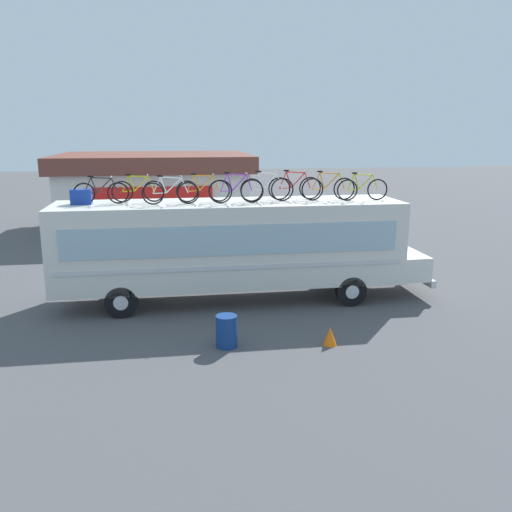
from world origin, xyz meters
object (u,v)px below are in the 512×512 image
(rooftop_bicycle_7, at_px, (295,187))
(rooftop_bicycle_8, at_px, (328,188))
(rooftop_bicycle_6, at_px, (267,189))
(rooftop_bicycle_1, at_px, (101,192))
(rooftop_bicycle_5, at_px, (236,190))
(traffic_cone, at_px, (330,336))
(rooftop_bicycle_9, at_px, (362,189))
(bus, at_px, (235,243))
(luggage_bag_1, at_px, (81,197))
(trash_bin, at_px, (227,331))
(rooftop_bicycle_2, at_px, (138,190))
(rooftop_bicycle_4, at_px, (203,190))
(rooftop_bicycle_3, at_px, (170,192))

(rooftop_bicycle_7, height_order, rooftop_bicycle_8, rooftop_bicycle_7)
(rooftop_bicycle_6, relative_size, rooftop_bicycle_8, 0.97)
(rooftop_bicycle_1, distance_m, rooftop_bicycle_7, 6.03)
(rooftop_bicycle_5, relative_size, traffic_cone, 3.54)
(rooftop_bicycle_9, bearing_deg, bus, 176.16)
(bus, relative_size, rooftop_bicycle_5, 7.01)
(luggage_bag_1, xyz_separation_m, traffic_cone, (6.60, -4.35, -3.19))
(luggage_bag_1, bearing_deg, trash_bin, -45.56)
(rooftop_bicycle_1, bearing_deg, rooftop_bicycle_5, -6.10)
(rooftop_bicycle_1, height_order, rooftop_bicycle_8, rooftop_bicycle_8)
(bus, distance_m, rooftop_bicycle_2, 3.43)
(rooftop_bicycle_7, xyz_separation_m, rooftop_bicycle_8, (1.02, -0.31, -0.01))
(rooftop_bicycle_2, distance_m, rooftop_bicycle_7, 4.95)
(rooftop_bicycle_6, relative_size, traffic_cone, 3.56)
(rooftop_bicycle_6, bearing_deg, luggage_bag_1, 177.87)
(luggage_bag_1, xyz_separation_m, rooftop_bicycle_1, (0.60, -0.04, 0.14))
(rooftop_bicycle_6, bearing_deg, rooftop_bicycle_5, -164.97)
(luggage_bag_1, xyz_separation_m, rooftop_bicycle_5, (4.67, -0.48, 0.17))
(rooftop_bicycle_4, xyz_separation_m, rooftop_bicycle_7, (2.95, 0.12, 0.02))
(rooftop_bicycle_6, height_order, traffic_cone, rooftop_bicycle_6)
(rooftop_bicycle_3, xyz_separation_m, rooftop_bicycle_4, (1.01, 0.41, 0.00))
(bus, relative_size, rooftop_bicycle_4, 7.12)
(rooftop_bicycle_1, distance_m, rooftop_bicycle_5, 4.09)
(bus, bearing_deg, rooftop_bicycle_9, -3.84)
(luggage_bag_1, bearing_deg, rooftop_bicycle_8, -1.78)
(trash_bin, distance_m, traffic_cone, 2.66)
(bus, bearing_deg, rooftop_bicycle_6, -0.80)
(rooftop_bicycle_4, bearing_deg, rooftop_bicycle_6, -4.83)
(rooftop_bicycle_7, relative_size, rooftop_bicycle_9, 1.04)
(bus, xyz_separation_m, rooftop_bicycle_2, (-2.95, 0.43, 1.70))
(luggage_bag_1, bearing_deg, rooftop_bicycle_5, -5.87)
(luggage_bag_1, height_order, traffic_cone, luggage_bag_1)
(luggage_bag_1, distance_m, rooftop_bicycle_9, 8.72)
(luggage_bag_1, relative_size, rooftop_bicycle_8, 0.34)
(rooftop_bicycle_4, xyz_separation_m, traffic_cone, (2.92, -4.30, -3.35))
(rooftop_bicycle_1, xyz_separation_m, rooftop_bicycle_3, (2.08, -0.41, 0.01))
(rooftop_bicycle_6, bearing_deg, rooftop_bicycle_2, 173.68)
(rooftop_bicycle_3, xyz_separation_m, rooftop_bicycle_9, (6.03, -0.02, 0.00))
(rooftop_bicycle_5, xyz_separation_m, rooftop_bicycle_9, (4.04, 0.01, -0.02))
(rooftop_bicycle_2, relative_size, rooftop_bicycle_8, 0.92)
(rooftop_bicycle_3, height_order, rooftop_bicycle_9, rooftop_bicycle_9)
(trash_bin, bearing_deg, rooftop_bicycle_8, 45.80)
(rooftop_bicycle_5, relative_size, trash_bin, 2.05)
(luggage_bag_1, distance_m, rooftop_bicycle_3, 2.71)
(luggage_bag_1, bearing_deg, rooftop_bicycle_2, 7.85)
(luggage_bag_1, bearing_deg, rooftop_bicycle_6, -2.13)
(rooftop_bicycle_3, xyz_separation_m, rooftop_bicycle_7, (3.96, 0.53, 0.03))
(bus, height_order, rooftop_bicycle_7, rooftop_bicycle_7)
(trash_bin, bearing_deg, rooftop_bicycle_6, 65.93)
(rooftop_bicycle_3, height_order, rooftop_bicycle_6, rooftop_bicycle_6)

